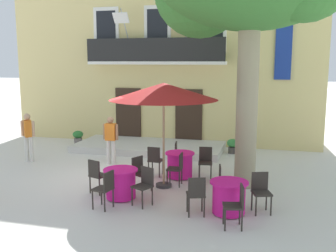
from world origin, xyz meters
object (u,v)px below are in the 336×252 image
(cafe_chair_near_tree_1, at_px, (237,203))
(ground_planter_left, at_px, (78,137))
(cafe_chair_middle_0, at_px, (97,174))
(pedestrian_mid_plaza, at_px, (111,138))
(cafe_chair_near_tree_0, at_px, (196,193))
(cafe_chair_middle_3, at_px, (140,171))
(cafe_chair_near_tree_3, at_px, (224,181))
(cafe_chair_front_3, at_px, (155,159))
(cafe_chair_front_0, at_px, (177,167))
(cafe_umbrella, at_px, (164,92))
(cafe_chair_near_tree_2, at_px, (261,190))
(cafe_chair_front_1, at_px, (205,160))
(ground_planter_right, at_px, (232,145))
(cafe_chair_front_2, at_px, (179,154))
(pedestrian_by_tree, at_px, (28,135))
(cafe_table_middle, at_px, (121,183))
(cafe_chair_middle_2, at_px, (144,183))
(cafe_table_front, at_px, (180,165))
(cafe_table_near_tree, at_px, (229,197))
(cafe_chair_middle_1, at_px, (105,187))

(cafe_chair_near_tree_1, bearing_deg, ground_planter_left, 136.51)
(cafe_chair_middle_0, xyz_separation_m, pedestrian_mid_plaza, (-0.82, 2.87, 0.38))
(cafe_chair_near_tree_0, relative_size, cafe_chair_middle_3, 1.00)
(cafe_chair_near_tree_3, distance_m, cafe_chair_front_3, 2.81)
(cafe_chair_middle_3, relative_size, cafe_chair_front_0, 1.00)
(cafe_umbrella, bearing_deg, cafe_chair_front_3, 119.90)
(cafe_chair_near_tree_2, bearing_deg, cafe_chair_front_1, 125.40)
(cafe_chair_front_0, bearing_deg, ground_planter_right, 75.44)
(cafe_chair_near_tree_0, bearing_deg, cafe_umbrella, 124.40)
(cafe_chair_near_tree_1, xyz_separation_m, cafe_chair_front_2, (-2.11, 3.90, 0.00))
(cafe_chair_near_tree_0, relative_size, cafe_umbrella, 0.31)
(cafe_chair_near_tree_1, height_order, cafe_chair_front_1, same)
(cafe_chair_near_tree_1, relative_size, cafe_umbrella, 0.31)
(cafe_chair_middle_3, distance_m, cafe_chair_front_2, 2.22)
(cafe_chair_front_2, bearing_deg, cafe_chair_middle_3, -104.81)
(cafe_chair_front_1, xyz_separation_m, ground_planter_left, (-5.87, 3.36, -0.21))
(ground_planter_right, xyz_separation_m, pedestrian_by_tree, (-6.64, -2.98, 0.63))
(cafe_chair_near_tree_0, height_order, cafe_table_middle, cafe_chair_near_tree_0)
(ground_planter_left, xyz_separation_m, pedestrian_mid_plaza, (2.57, -2.60, 0.59))
(cafe_chair_near_tree_2, relative_size, cafe_chair_near_tree_3, 1.00)
(cafe_chair_near_tree_2, height_order, cafe_table_middle, cafe_chair_near_tree_2)
(ground_planter_left, distance_m, pedestrian_by_tree, 3.07)
(cafe_chair_near_tree_1, bearing_deg, ground_planter_right, 96.09)
(cafe_chair_middle_2, xyz_separation_m, cafe_table_front, (0.32, 2.38, -0.14))
(cafe_chair_front_0, bearing_deg, cafe_chair_near_tree_1, -52.97)
(cafe_table_near_tree, distance_m, pedestrian_by_tree, 7.75)
(cafe_chair_front_2, bearing_deg, cafe_table_front, -75.74)
(cafe_chair_middle_2, bearing_deg, cafe_chair_near_tree_0, -15.57)
(cafe_chair_near_tree_3, distance_m, cafe_table_front, 2.28)
(cafe_chair_near_tree_3, bearing_deg, pedestrian_by_tree, 161.91)
(cafe_table_near_tree, height_order, cafe_chair_front_0, cafe_chair_front_0)
(cafe_chair_middle_1, xyz_separation_m, ground_planter_left, (-4.02, 6.40, -0.21))
(cafe_chair_middle_3, bearing_deg, ground_planter_left, 131.53)
(cafe_chair_near_tree_0, relative_size, cafe_chair_front_3, 1.00)
(cafe_chair_middle_0, xyz_separation_m, cafe_table_front, (1.76, 1.93, -0.14))
(cafe_chair_near_tree_2, height_order, cafe_chair_middle_2, same)
(cafe_chair_near_tree_0, height_order, cafe_chair_front_2, same)
(cafe_chair_front_1, bearing_deg, cafe_chair_middle_3, -132.95)
(cafe_umbrella, bearing_deg, cafe_chair_near_tree_3, -24.06)
(cafe_chair_front_0, height_order, cafe_umbrella, cafe_umbrella)
(ground_planter_left, bearing_deg, cafe_chair_front_0, -39.27)
(cafe_table_middle, height_order, cafe_chair_middle_3, cafe_chair_middle_3)
(cafe_chair_near_tree_1, height_order, cafe_chair_near_tree_3, same)
(cafe_table_middle, bearing_deg, pedestrian_mid_plaza, 116.81)
(cafe_table_front, height_order, cafe_chair_front_0, cafe_chair_front_0)
(cafe_chair_middle_2, distance_m, ground_planter_left, 7.64)
(cafe_chair_near_tree_3, xyz_separation_m, ground_planter_right, (-0.29, 5.25, -0.22))
(cafe_chair_middle_0, height_order, pedestrian_mid_plaza, pedestrian_mid_plaza)
(cafe_chair_near_tree_0, height_order, cafe_chair_middle_2, same)
(cafe_table_near_tree, relative_size, cafe_chair_middle_0, 0.95)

